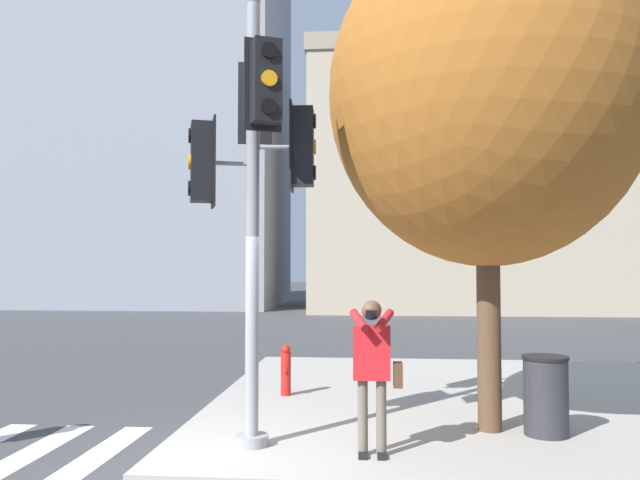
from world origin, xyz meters
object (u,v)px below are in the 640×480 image
(traffic_signal_pole, at_px, (255,159))
(street_tree, at_px, (486,94))
(trash_bin, at_px, (546,395))
(fire_hydrant, at_px, (286,370))
(person_photographer, at_px, (373,363))

(traffic_signal_pole, bearing_deg, street_tree, 18.31)
(trash_bin, bearing_deg, street_tree, 165.37)
(traffic_signal_pole, relative_size, fire_hydrant, 6.57)
(person_photographer, bearing_deg, trash_bin, 25.69)
(person_photographer, height_order, fire_hydrant, person_photographer)
(fire_hydrant, bearing_deg, person_photographer, -65.43)
(street_tree, relative_size, fire_hydrant, 8.08)
(traffic_signal_pole, xyz_separation_m, person_photographer, (1.35, -0.24, -2.28))
(fire_hydrant, bearing_deg, street_tree, -33.53)
(person_photographer, xyz_separation_m, street_tree, (1.44, 1.16, 3.23))
(traffic_signal_pole, xyz_separation_m, trash_bin, (3.42, 0.76, -2.79))
(fire_hydrant, height_order, trash_bin, trash_bin)
(street_tree, distance_m, trash_bin, 3.80)
(trash_bin, bearing_deg, person_photographer, -154.31)
(person_photographer, relative_size, fire_hydrant, 2.09)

